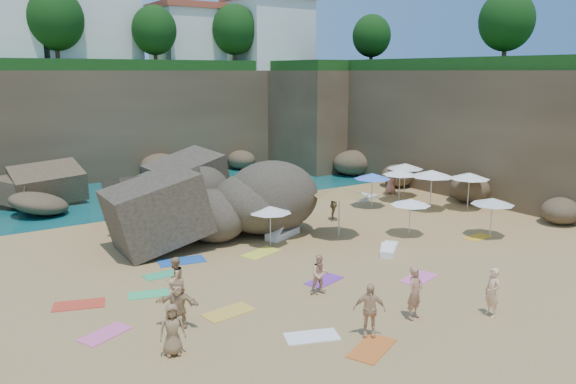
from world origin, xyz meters
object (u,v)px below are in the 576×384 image
parasol_2 (268,169)px  person_stand_6 (492,292)px  parasol_0 (220,200)px  person_stand_4 (391,180)px  person_stand_2 (223,186)px  person_stand_1 (175,279)px  person_stand_5 (198,198)px  lounger_0 (277,195)px  parasol_1 (259,194)px  person_stand_0 (174,300)px  rock_outcrop (198,227)px  person_stand_3 (334,204)px

parasol_2 → person_stand_6: bearing=-98.5°
parasol_0 → person_stand_4: size_ratio=1.11×
person_stand_2 → person_stand_6: bearing=107.7°
person_stand_1 → person_stand_2: bearing=-150.3°
parasol_2 → person_stand_5: bearing=178.6°
lounger_0 → person_stand_2: (-2.82, 2.03, 0.59)m
parasol_1 → person_stand_6: 13.50m
parasol_0 → person_stand_0: (-5.81, -8.07, -1.04)m
person_stand_4 → parasol_2: bearing=-154.6°
person_stand_2 → parasol_1: bearing=96.6°
person_stand_2 → person_stand_6: person_stand_6 is taller
person_stand_4 → rock_outcrop: bearing=-133.9°
person_stand_5 → person_stand_3: bearing=-43.1°
person_stand_2 → person_stand_5: (-2.84, -2.30, 0.01)m
person_stand_0 → person_stand_4: 22.06m
rock_outcrop → person_stand_2: 7.08m
person_stand_2 → person_stand_4: size_ratio=0.81×
parasol_1 → rock_outcrop: bearing=142.2°
person_stand_1 → rock_outcrop: bearing=-146.4°
person_stand_0 → person_stand_1: size_ratio=0.91×
parasol_2 → person_stand_3: bearing=-85.3°
rock_outcrop → person_stand_5: 3.64m
parasol_1 → lounger_0: (4.64, 5.48, -1.64)m
person_stand_0 → person_stand_4: bearing=-5.9°
lounger_0 → parasol_0: bearing=-137.2°
person_stand_4 → person_stand_6: (-10.62, -15.76, -0.08)m
parasol_0 → rock_outcrop: bearing=101.5°
person_stand_0 → person_stand_6: 10.43m
parasol_0 → person_stand_4: bearing=9.2°
person_stand_2 → person_stand_4: bearing=172.1°
person_stand_1 → person_stand_5: 13.15m
parasol_0 → parasol_1: (2.18, -0.09, 0.03)m
person_stand_0 → person_stand_5: person_stand_5 is taller
person_stand_1 → person_stand_2: 16.58m
lounger_0 → person_stand_3: person_stand_3 is taller
lounger_0 → person_stand_6: bearing=-96.7°
parasol_0 → person_stand_0: bearing=-125.7°
rock_outcrop → person_stand_0: size_ratio=6.16×
rock_outcrop → person_stand_0: bearing=-118.5°
person_stand_4 → lounger_0: bearing=-159.8°
person_stand_3 → person_stand_4: 8.03m
person_stand_6 → rock_outcrop: bearing=-154.1°
parasol_1 → person_stand_4: parasol_1 is taller
person_stand_3 → person_stand_4: size_ratio=0.96×
parasol_2 → person_stand_3: 6.13m
person_stand_6 → parasol_2: bearing=-175.3°
person_stand_1 → person_stand_3: 12.68m
person_stand_2 → rock_outcrop: bearing=71.7°
parasol_2 → person_stand_4: 8.39m
person_stand_6 → parasol_0: bearing=-153.9°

